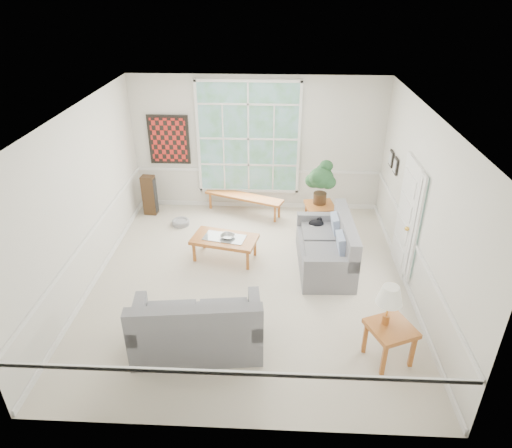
{
  "coord_description": "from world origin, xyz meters",
  "views": [
    {
      "loc": [
        0.43,
        -6.6,
        4.78
      ],
      "look_at": [
        0.1,
        0.2,
        1.05
      ],
      "focal_mm": 32.0,
      "sensor_mm": 36.0,
      "label": 1
    }
  ],
  "objects_px": {
    "end_table": "(319,217)",
    "side_table": "(389,343)",
    "coffee_table": "(225,248)",
    "loveseat_right": "(325,243)",
    "loveseat_front": "(197,320)"
  },
  "relations": [
    {
      "from": "loveseat_right",
      "to": "end_table",
      "type": "distance_m",
      "value": 1.43
    },
    {
      "from": "loveseat_right",
      "to": "end_table",
      "type": "height_order",
      "value": "loveseat_right"
    },
    {
      "from": "end_table",
      "to": "side_table",
      "type": "height_order",
      "value": "side_table"
    },
    {
      "from": "coffee_table",
      "to": "end_table",
      "type": "bearing_deg",
      "value": 46.02
    },
    {
      "from": "coffee_table",
      "to": "loveseat_front",
      "type": "bearing_deg",
      "value": -80.58
    },
    {
      "from": "side_table",
      "to": "coffee_table",
      "type": "bearing_deg",
      "value": 135.73
    },
    {
      "from": "loveseat_right",
      "to": "loveseat_front",
      "type": "xyz_separation_m",
      "value": [
        -2.0,
        -2.2,
        0.01
      ]
    },
    {
      "from": "loveseat_front",
      "to": "coffee_table",
      "type": "bearing_deg",
      "value": 80.34
    },
    {
      "from": "end_table",
      "to": "side_table",
      "type": "xyz_separation_m",
      "value": [
        0.69,
        -3.73,
        0.0
      ]
    },
    {
      "from": "loveseat_right",
      "to": "coffee_table",
      "type": "relative_size",
      "value": 1.49
    },
    {
      "from": "end_table",
      "to": "loveseat_front",
      "type": "bearing_deg",
      "value": -118.98
    },
    {
      "from": "end_table",
      "to": "side_table",
      "type": "distance_m",
      "value": 3.79
    },
    {
      "from": "loveseat_front",
      "to": "end_table",
      "type": "height_order",
      "value": "loveseat_front"
    },
    {
      "from": "loveseat_front",
      "to": "end_table",
      "type": "bearing_deg",
      "value": 54.5
    },
    {
      "from": "loveseat_front",
      "to": "end_table",
      "type": "xyz_separation_m",
      "value": [
        2.0,
        3.61,
        -0.2
      ]
    }
  ]
}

